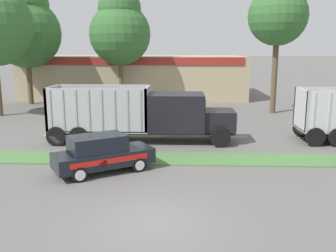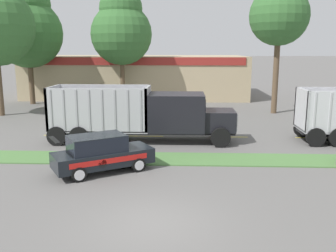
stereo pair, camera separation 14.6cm
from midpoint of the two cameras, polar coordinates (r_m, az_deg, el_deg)
ground_plane at (r=12.48m, az=-1.89°, el=-14.54°), size 600.00×600.00×0.00m
grass_verge at (r=19.12m, az=-0.29°, el=-5.00°), size 120.00×2.20×0.06m
centre_line_3 at (r=25.27m, az=-15.68°, el=-1.37°), size 2.40×0.14×0.01m
centre_line_4 at (r=24.15m, az=-3.40°, el=-1.54°), size 2.40×0.14×0.01m
centre_line_5 at (r=24.21m, az=9.42°, el=-1.65°), size 2.40×0.14×0.01m
centre_line_6 at (r=25.45m, az=21.58°, el=-1.67°), size 2.40×0.14×0.01m
dump_truck_mid at (r=22.47m, az=-1.33°, el=1.62°), size 11.03×2.85×3.33m
rally_car at (r=17.24m, az=-9.90°, el=-4.10°), size 4.69×3.80×1.77m
store_building_backdrop at (r=45.53m, az=-4.38°, el=7.65°), size 24.79×12.10×4.71m
tree_behind_centre at (r=38.37m, az=-7.02°, el=14.60°), size 6.05×6.05×11.47m
tree_behind_right at (r=33.84m, az=16.74°, el=16.59°), size 4.97×4.97×11.97m
tree_behind_far_right at (r=40.52m, az=-20.55°, el=14.04°), size 6.79×6.79×12.12m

